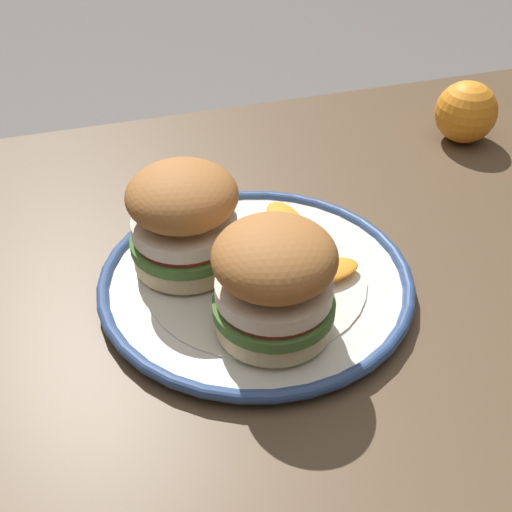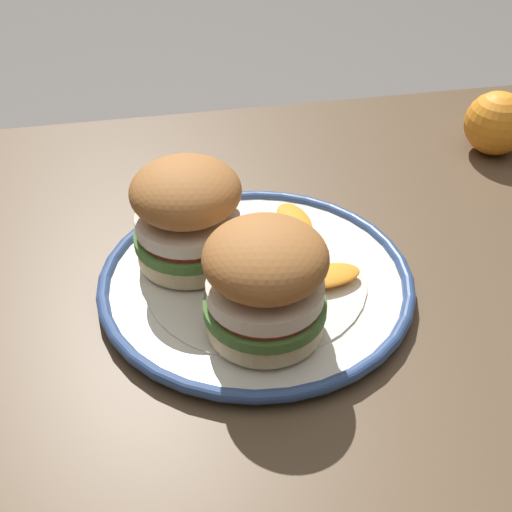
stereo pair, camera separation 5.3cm
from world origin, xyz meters
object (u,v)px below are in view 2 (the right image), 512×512
object	(u,v)px
dinner_plate	(256,282)
sandwich_half_left	(265,281)
sandwich_half_right	(187,213)
whole_orange	(496,123)
dining_table	(200,412)

from	to	relation	value
dinner_plate	sandwich_half_left	distance (m)	0.09
sandwich_half_left	sandwich_half_right	size ratio (longest dim) A/B	1.00
dinner_plate	sandwich_half_left	xyz separation A→B (m)	(0.01, 0.07, 0.06)
dinner_plate	whole_orange	distance (m)	0.39
dining_table	sandwich_half_left	size ratio (longest dim) A/B	10.52
dining_table	sandwich_half_right	bearing A→B (deg)	-94.95
sandwich_half_left	whole_orange	distance (m)	0.43
dining_table	whole_orange	distance (m)	0.49
dining_table	dinner_plate	xyz separation A→B (m)	(-0.06, -0.06, 0.10)
sandwich_half_right	dining_table	bearing A→B (deg)	85.05
dining_table	sandwich_half_right	size ratio (longest dim) A/B	10.47
dining_table	sandwich_half_right	distance (m)	0.19
dinner_plate	whole_orange	world-z (taller)	whole_orange
dinner_plate	sandwich_half_left	size ratio (longest dim) A/B	2.19
dinner_plate	sandwich_half_left	world-z (taller)	sandwich_half_left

